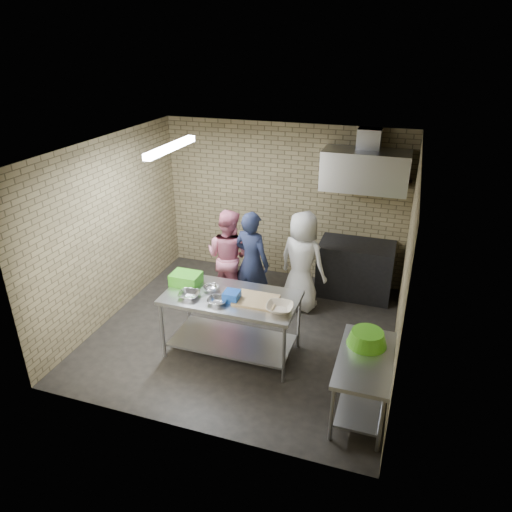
% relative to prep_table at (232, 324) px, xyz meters
% --- Properties ---
extents(floor, '(4.20, 4.20, 0.00)m').
position_rel_prep_table_xyz_m(floor, '(0.00, 0.52, -0.44)').
color(floor, black).
rests_on(floor, ground).
extents(ceiling, '(4.20, 4.20, 0.00)m').
position_rel_prep_table_xyz_m(ceiling, '(0.00, 0.52, 2.26)').
color(ceiling, black).
rests_on(ceiling, ground).
extents(back_wall, '(4.20, 0.06, 2.70)m').
position_rel_prep_table_xyz_m(back_wall, '(0.00, 2.52, 0.91)').
color(back_wall, '#93845C').
rests_on(back_wall, ground).
extents(front_wall, '(4.20, 0.06, 2.70)m').
position_rel_prep_table_xyz_m(front_wall, '(0.00, -1.48, 0.91)').
color(front_wall, '#93845C').
rests_on(front_wall, ground).
extents(left_wall, '(0.06, 4.00, 2.70)m').
position_rel_prep_table_xyz_m(left_wall, '(-2.10, 0.52, 0.91)').
color(left_wall, '#93845C').
rests_on(left_wall, ground).
extents(right_wall, '(0.06, 4.00, 2.70)m').
position_rel_prep_table_xyz_m(right_wall, '(2.10, 0.52, 0.91)').
color(right_wall, '#93845C').
rests_on(right_wall, ground).
extents(prep_table, '(1.76, 0.88, 0.88)m').
position_rel_prep_table_xyz_m(prep_table, '(0.00, 0.00, 0.00)').
color(prep_table, silver).
rests_on(prep_table, floor).
extents(side_counter, '(0.60, 1.20, 0.75)m').
position_rel_prep_table_xyz_m(side_counter, '(1.80, -0.58, -0.06)').
color(side_counter, silver).
rests_on(side_counter, floor).
extents(stove, '(1.20, 0.70, 0.90)m').
position_rel_prep_table_xyz_m(stove, '(1.35, 2.17, 0.01)').
color(stove, black).
rests_on(stove, floor).
extents(range_hood, '(1.30, 0.60, 0.60)m').
position_rel_prep_table_xyz_m(range_hood, '(1.35, 2.22, 1.66)').
color(range_hood, silver).
rests_on(range_hood, back_wall).
extents(hood_duct, '(0.35, 0.30, 0.30)m').
position_rel_prep_table_xyz_m(hood_duct, '(1.35, 2.37, 2.11)').
color(hood_duct, '#A5A8AD').
rests_on(hood_duct, back_wall).
extents(wall_shelf, '(0.80, 0.20, 0.04)m').
position_rel_prep_table_xyz_m(wall_shelf, '(1.65, 2.41, 1.48)').
color(wall_shelf, '#3F2B19').
rests_on(wall_shelf, back_wall).
extents(fluorescent_fixture, '(0.10, 1.25, 0.08)m').
position_rel_prep_table_xyz_m(fluorescent_fixture, '(-1.00, 0.52, 2.20)').
color(fluorescent_fixture, white).
rests_on(fluorescent_fixture, ceiling).
extents(green_crate, '(0.39, 0.29, 0.16)m').
position_rel_prep_table_xyz_m(green_crate, '(-0.70, 0.12, 0.52)').
color(green_crate, green).
rests_on(green_crate, prep_table).
extents(blue_tub, '(0.20, 0.20, 0.13)m').
position_rel_prep_table_xyz_m(blue_tub, '(0.05, -0.10, 0.50)').
color(blue_tub, blue).
rests_on(blue_tub, prep_table).
extents(cutting_board, '(0.54, 0.41, 0.03)m').
position_rel_prep_table_xyz_m(cutting_board, '(0.35, -0.02, 0.45)').
color(cutting_board, tan).
rests_on(cutting_board, prep_table).
extents(mixing_bowl_a, '(0.30, 0.30, 0.07)m').
position_rel_prep_table_xyz_m(mixing_bowl_a, '(-0.50, -0.20, 0.47)').
color(mixing_bowl_a, '#B8BABF').
rests_on(mixing_bowl_a, prep_table).
extents(mixing_bowl_b, '(0.23, 0.23, 0.07)m').
position_rel_prep_table_xyz_m(mixing_bowl_b, '(-0.30, 0.05, 0.47)').
color(mixing_bowl_b, silver).
rests_on(mixing_bowl_b, prep_table).
extents(mixing_bowl_c, '(0.28, 0.28, 0.06)m').
position_rel_prep_table_xyz_m(mixing_bowl_c, '(-0.10, -0.22, 0.47)').
color(mixing_bowl_c, silver).
rests_on(mixing_bowl_c, prep_table).
extents(ceramic_bowl, '(0.37, 0.37, 0.08)m').
position_rel_prep_table_xyz_m(ceramic_bowl, '(0.70, -0.15, 0.48)').
color(ceramic_bowl, beige).
rests_on(ceramic_bowl, prep_table).
extents(green_basin, '(0.46, 0.46, 0.17)m').
position_rel_prep_table_xyz_m(green_basin, '(1.78, -0.33, 0.40)').
color(green_basin, '#59C626').
rests_on(green_basin, side_counter).
extents(bottle_red, '(0.07, 0.07, 0.18)m').
position_rel_prep_table_xyz_m(bottle_red, '(1.40, 2.41, 1.59)').
color(bottle_red, '#B22619').
rests_on(bottle_red, wall_shelf).
extents(bottle_green, '(0.06, 0.06, 0.15)m').
position_rel_prep_table_xyz_m(bottle_green, '(1.80, 2.41, 1.58)').
color(bottle_green, green).
rests_on(bottle_green, wall_shelf).
extents(man_navy, '(0.68, 0.54, 1.64)m').
position_rel_prep_table_xyz_m(man_navy, '(-0.11, 1.16, 0.38)').
color(man_navy, black).
rests_on(man_navy, floor).
extents(woman_pink, '(0.85, 0.71, 1.55)m').
position_rel_prep_table_xyz_m(woman_pink, '(-0.56, 1.33, 0.34)').
color(woman_pink, '#D8728D').
rests_on(woman_pink, floor).
extents(woman_white, '(0.91, 0.74, 1.60)m').
position_rel_prep_table_xyz_m(woman_white, '(0.61, 1.46, 0.36)').
color(woman_white, white).
rests_on(woman_white, floor).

